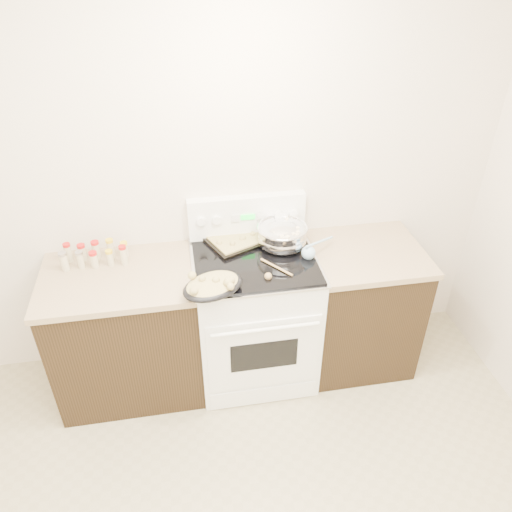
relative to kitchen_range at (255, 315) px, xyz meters
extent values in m
cube|color=beige|center=(-0.35, 0.35, 0.86)|extent=(4.00, 0.05, 2.70)
cube|color=black|center=(-0.83, 0.01, -0.05)|extent=(0.90, 0.64, 0.88)
cube|color=brown|center=(-0.83, 0.01, 0.41)|extent=(0.93, 0.67, 0.04)
cube|color=black|center=(0.73, 0.01, -0.05)|extent=(0.70, 0.64, 0.88)
cube|color=brown|center=(0.73, 0.01, 0.41)|extent=(0.73, 0.67, 0.04)
cube|color=white|center=(0.00, 0.00, -0.03)|extent=(0.76, 0.66, 0.92)
cube|color=white|center=(0.00, -0.34, -0.04)|extent=(0.70, 0.01, 0.55)
cube|color=black|center=(0.00, -0.35, -0.04)|extent=(0.42, 0.01, 0.22)
cylinder|color=white|center=(0.00, -0.38, 0.21)|extent=(0.65, 0.02, 0.02)
cube|color=white|center=(0.00, -0.34, -0.41)|extent=(0.70, 0.01, 0.14)
cube|color=silver|center=(0.00, 0.00, 0.44)|extent=(0.78, 0.68, 0.01)
cube|color=black|center=(0.00, 0.00, 0.45)|extent=(0.74, 0.64, 0.01)
cube|color=white|center=(0.00, 0.29, 0.59)|extent=(0.76, 0.07, 0.28)
cylinder|color=white|center=(-0.30, 0.24, 0.61)|extent=(0.06, 0.02, 0.06)
cylinder|color=white|center=(-0.20, 0.24, 0.61)|extent=(0.06, 0.02, 0.06)
cylinder|color=white|center=(0.20, 0.24, 0.61)|extent=(0.06, 0.02, 0.06)
cylinder|color=white|center=(0.30, 0.24, 0.61)|extent=(0.06, 0.02, 0.06)
cube|color=#19E533|center=(0.00, 0.25, 0.61)|extent=(0.09, 0.00, 0.04)
cube|color=silver|center=(-0.08, 0.25, 0.61)|extent=(0.05, 0.00, 0.05)
cube|color=silver|center=(0.08, 0.25, 0.61)|extent=(0.05, 0.00, 0.05)
ellipsoid|color=silver|center=(0.20, 0.11, 0.52)|extent=(0.39, 0.39, 0.19)
cylinder|color=silver|center=(0.20, 0.11, 0.46)|extent=(0.17, 0.17, 0.01)
torus|color=silver|center=(0.20, 0.11, 0.59)|extent=(0.32, 0.32, 0.02)
cylinder|color=silver|center=(0.20, 0.11, 0.54)|extent=(0.30, 0.30, 0.11)
cylinder|color=brown|center=(0.20, 0.11, 0.58)|extent=(0.28, 0.28, 0.00)
cube|color=#F9E8B8|center=(0.17, 0.01, 0.59)|extent=(0.03, 0.03, 0.02)
cube|color=#F9E8B8|center=(0.20, 0.00, 0.59)|extent=(0.04, 0.04, 0.02)
cube|color=#F9E8B8|center=(0.20, 0.04, 0.59)|extent=(0.03, 0.03, 0.03)
cube|color=#F9E8B8|center=(0.14, 0.07, 0.59)|extent=(0.03, 0.03, 0.02)
cube|color=#F9E8B8|center=(0.25, 0.13, 0.59)|extent=(0.03, 0.03, 0.02)
cube|color=#F9E8B8|center=(0.28, 0.04, 0.59)|extent=(0.03, 0.03, 0.02)
cube|color=#F9E8B8|center=(0.25, 0.03, 0.59)|extent=(0.03, 0.03, 0.02)
cube|color=#F9E8B8|center=(0.27, 0.02, 0.59)|extent=(0.03, 0.03, 0.02)
cube|color=#F9E8B8|center=(0.25, 0.22, 0.59)|extent=(0.03, 0.03, 0.02)
cube|color=#F9E8B8|center=(0.14, 0.13, 0.59)|extent=(0.02, 0.02, 0.02)
cube|color=#F9E8B8|center=(0.14, 0.16, 0.59)|extent=(0.03, 0.03, 0.02)
cube|color=#F9E8B8|center=(0.29, 0.09, 0.59)|extent=(0.03, 0.03, 0.02)
cube|color=#F9E8B8|center=(0.15, 0.10, 0.59)|extent=(0.03, 0.03, 0.02)
cube|color=#F9E8B8|center=(0.14, 0.13, 0.59)|extent=(0.03, 0.03, 0.03)
ellipsoid|color=black|center=(-0.29, -0.28, 0.49)|extent=(0.42, 0.37, 0.08)
ellipsoid|color=tan|center=(-0.29, -0.28, 0.51)|extent=(0.38, 0.33, 0.06)
sphere|color=tan|center=(-0.39, -0.23, 0.54)|extent=(0.05, 0.05, 0.05)
sphere|color=tan|center=(-0.19, -0.36, 0.54)|extent=(0.04, 0.04, 0.04)
sphere|color=tan|center=(-0.39, -0.36, 0.54)|extent=(0.05, 0.05, 0.05)
sphere|color=tan|center=(-0.27, -0.29, 0.54)|extent=(0.04, 0.04, 0.04)
sphere|color=tan|center=(-0.20, -0.33, 0.54)|extent=(0.05, 0.05, 0.05)
sphere|color=tan|center=(-0.18, -0.30, 0.54)|extent=(0.05, 0.05, 0.05)
sphere|color=tan|center=(-0.34, -0.27, 0.54)|extent=(0.04, 0.04, 0.04)
sphere|color=tan|center=(-0.20, -0.30, 0.54)|extent=(0.04, 0.04, 0.04)
cube|color=black|center=(-0.05, 0.23, 0.46)|extent=(0.51, 0.45, 0.02)
cube|color=tan|center=(-0.05, 0.23, 0.48)|extent=(0.46, 0.39, 0.02)
sphere|color=tan|center=(0.03, 0.27, 0.49)|extent=(0.03, 0.03, 0.03)
sphere|color=tan|center=(0.08, 0.18, 0.49)|extent=(0.03, 0.03, 0.03)
sphere|color=tan|center=(-0.12, 0.14, 0.49)|extent=(0.04, 0.04, 0.04)
sphere|color=tan|center=(-0.04, 0.19, 0.49)|extent=(0.04, 0.04, 0.04)
sphere|color=tan|center=(-0.20, 0.17, 0.49)|extent=(0.04, 0.04, 0.04)
sphere|color=tan|center=(0.03, 0.23, 0.49)|extent=(0.03, 0.03, 0.03)
sphere|color=tan|center=(-0.02, 0.32, 0.49)|extent=(0.04, 0.04, 0.04)
sphere|color=tan|center=(-0.05, 0.19, 0.49)|extent=(0.03, 0.03, 0.03)
sphere|color=tan|center=(-0.13, 0.28, 0.49)|extent=(0.04, 0.04, 0.04)
sphere|color=tan|center=(0.07, 0.15, 0.49)|extent=(0.05, 0.05, 0.05)
cylinder|color=tan|center=(0.11, -0.12, 0.46)|extent=(0.16, 0.20, 0.01)
sphere|color=tan|center=(0.05, -0.21, 0.47)|extent=(0.04, 0.04, 0.04)
sphere|color=#90B8D7|center=(0.33, -0.04, 0.49)|extent=(0.09, 0.09, 0.09)
cylinder|color=#90B8D7|center=(0.42, 0.03, 0.51)|extent=(0.23, 0.19, 0.07)
cylinder|color=#BFB28C|center=(-1.12, 0.20, 0.49)|extent=(0.04, 0.04, 0.11)
cylinder|color=#B21414|center=(-1.12, 0.20, 0.55)|extent=(0.04, 0.04, 0.02)
cylinder|color=#BFB28C|center=(-1.04, 0.21, 0.48)|extent=(0.05, 0.05, 0.09)
cylinder|color=#B21414|center=(-1.04, 0.21, 0.53)|extent=(0.05, 0.05, 0.02)
cylinder|color=#BFB28C|center=(-0.96, 0.20, 0.48)|extent=(0.05, 0.05, 0.11)
cylinder|color=#B21414|center=(-0.96, 0.20, 0.55)|extent=(0.05, 0.05, 0.02)
cylinder|color=#BFB28C|center=(-0.87, 0.20, 0.49)|extent=(0.04, 0.04, 0.11)
cylinder|color=gold|center=(-0.87, 0.20, 0.55)|extent=(0.05, 0.05, 0.02)
cylinder|color=#BFB28C|center=(-0.79, 0.20, 0.47)|extent=(0.04, 0.04, 0.09)
cylinder|color=gold|center=(-0.79, 0.20, 0.53)|extent=(0.04, 0.04, 0.02)
cylinder|color=#BFB28C|center=(-1.14, 0.11, 0.48)|extent=(0.05, 0.05, 0.11)
cylinder|color=#B2B2B7|center=(-1.14, 0.11, 0.55)|extent=(0.05, 0.05, 0.02)
cylinder|color=#BFB28C|center=(-1.04, 0.12, 0.48)|extent=(0.04, 0.04, 0.10)
cylinder|color=#B2B2B7|center=(-1.04, 0.12, 0.54)|extent=(0.04, 0.04, 0.02)
cylinder|color=#BFB28C|center=(-0.96, 0.11, 0.48)|extent=(0.05, 0.05, 0.09)
cylinder|color=#B21414|center=(-0.96, 0.11, 0.53)|extent=(0.05, 0.05, 0.02)
cylinder|color=#BFB28C|center=(-0.87, 0.12, 0.47)|extent=(0.04, 0.04, 0.09)
cylinder|color=gold|center=(-0.87, 0.12, 0.53)|extent=(0.04, 0.04, 0.02)
cylinder|color=#BFB28C|center=(-0.79, 0.11, 0.49)|extent=(0.04, 0.04, 0.11)
cylinder|color=#B21414|center=(-0.79, 0.11, 0.55)|extent=(0.04, 0.04, 0.02)
camera|label=1|loc=(-0.42, -2.49, 2.19)|focal=35.00mm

